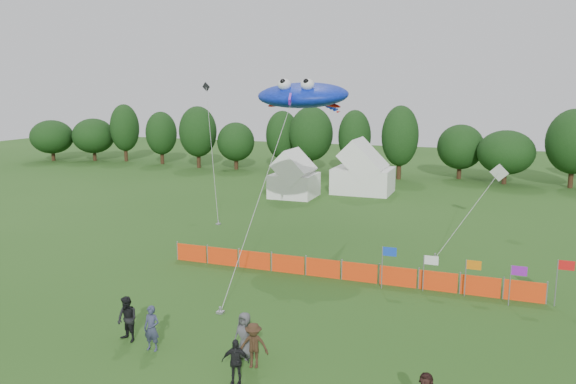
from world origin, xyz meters
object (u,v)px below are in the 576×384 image
(barrier_fence, at_px, (341,270))
(spectator_d, at_px, (235,362))
(spectator_b, at_px, (127,319))
(tent_left, at_px, (294,178))
(tent_right, at_px, (363,172))
(spectator_c, at_px, (254,345))
(spectator_e, at_px, (245,335))
(stingray_kite, at_px, (305,95))
(spectator_a, at_px, (152,328))

(barrier_fence, xyz_separation_m, spectator_d, (-0.58, -11.61, 0.31))
(spectator_d, bearing_deg, spectator_b, 149.23)
(tent_left, distance_m, tent_right, 6.96)
(spectator_c, bearing_deg, tent_right, 84.95)
(spectator_e, xyz_separation_m, stingray_kite, (-3.12, 16.13, 8.64))
(spectator_b, height_order, stingray_kite, stingray_kite)
(spectator_a, relative_size, spectator_b, 0.96)
(spectator_b, bearing_deg, spectator_d, 2.20)
(spectator_a, relative_size, stingray_kite, 0.09)
(barrier_fence, distance_m, spectator_b, 11.82)
(stingray_kite, bearing_deg, spectator_a, -91.65)
(spectator_a, xyz_separation_m, spectator_b, (-1.36, 0.32, 0.03))
(tent_right, xyz_separation_m, spectator_c, (4.10, -35.26, -1.15))
(spectator_c, distance_m, spectator_e, 0.84)
(spectator_a, relative_size, spectator_c, 1.06)
(spectator_c, distance_m, stingray_kite, 19.19)
(tent_left, relative_size, spectator_e, 2.27)
(tent_left, distance_m, spectator_c, 32.52)
(tent_right, bearing_deg, spectator_b, -92.42)
(spectator_b, bearing_deg, tent_right, 104.76)
(spectator_c, bearing_deg, tent_left, 95.57)
(spectator_d, bearing_deg, stingray_kite, 85.61)
(tent_right, distance_m, stingray_kite, 20.03)
(tent_left, height_order, spectator_b, tent_left)
(spectator_d, distance_m, spectator_e, 1.92)
(tent_right, height_order, barrier_fence, tent_right)
(tent_left, xyz_separation_m, spectator_b, (4.05, -30.86, -0.87))
(spectator_d, bearing_deg, spectator_a, 148.70)
(tent_right, height_order, spectator_e, tent_right)
(barrier_fence, bearing_deg, tent_right, 100.36)
(tent_left, xyz_separation_m, tent_right, (5.54, 4.22, 0.21))
(spectator_b, height_order, spectator_e, spectator_b)
(spectator_c, xyz_separation_m, spectator_e, (-0.62, 0.58, 0.04))
(barrier_fence, height_order, spectator_e, spectator_e)
(spectator_e, height_order, stingray_kite, stingray_kite)
(spectator_a, distance_m, spectator_d, 4.26)
(spectator_b, distance_m, spectator_e, 4.98)
(tent_right, relative_size, spectator_e, 3.17)
(tent_right, xyz_separation_m, spectator_d, (3.98, -36.54, -1.19))
(tent_left, height_order, tent_right, tent_right)
(barrier_fence, distance_m, spectator_e, 9.82)
(spectator_b, bearing_deg, barrier_fence, 76.40)
(spectator_b, distance_m, spectator_c, 5.58)
(barrier_fence, relative_size, spectator_d, 12.32)
(tent_left, bearing_deg, spectator_e, -73.51)
(spectator_c, height_order, spectator_d, spectator_c)
(stingray_kite, bearing_deg, tent_right, 91.11)
(tent_right, height_order, spectator_b, tent_right)
(tent_left, bearing_deg, tent_right, 37.27)
(tent_left, bearing_deg, spectator_c, -72.76)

